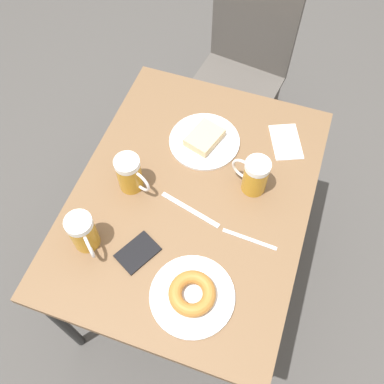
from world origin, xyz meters
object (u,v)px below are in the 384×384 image
Objects in this scene: plate_with_donut at (192,295)px; knife at (190,210)px; fork at (250,239)px; passport_near_edge at (138,252)px; beer_mug_left at (130,174)px; napkin_folded at (286,142)px; beer_mug_center at (255,175)px; plate_with_cake at (204,140)px; beer_mug_right at (83,233)px; chair at (243,62)px.

plate_with_donut is 0.29m from knife.
plate_with_donut reaches higher than knife.
passport_near_edge is at bearing -153.58° from fork.
beer_mug_left is 0.76× the size of napkin_folded.
plate_with_donut is at bearing -69.64° from knife.
beer_mug_center is 0.45m from passport_near_edge.
plate_with_cake is 0.58m from plate_with_donut.
beer_mug_center is 1.00× the size of beer_mug_right.
passport_near_edge is (-0.21, 0.08, -0.02)m from plate_with_donut.
chair reaches higher than napkin_folded.
chair is at bearing 106.52° from beer_mug_center.
napkin_folded is 0.67m from passport_near_edge.
plate_with_cake is at bearing -80.96° from chair.
chair reaches higher than plate_with_donut.
plate_with_cake is 0.29m from knife.
passport_near_edge is at bearing -97.27° from plate_with_cake.
beer_mug_right reaches higher than napkin_folded.
beer_mug_right is at bearing 171.21° from plate_with_donut.
fork is (0.04, -0.19, -0.07)m from beer_mug_center.
passport_near_edge is (-0.32, -0.16, 0.00)m from fork.
fork is at bearing 64.32° from plate_with_donut.
chair is at bearing 91.14° from plate_with_cake.
chair is 6.27× the size of beer_mug_right.
beer_mug_center reaches higher than napkin_folded.
beer_mug_right is at bearing -141.13° from knife.
chair is 1.18m from beer_mug_right.
beer_mug_left and beer_mug_right have the same top height.
beer_mug_right is 0.79× the size of fork.
plate_with_donut is at bearing -20.04° from passport_near_edge.
napkin_folded is (0.07, 0.22, -0.07)m from beer_mug_center.
napkin_folded is (0.29, -0.54, 0.17)m from chair.
plate_with_donut is at bearing -99.19° from beer_mug_center.
beer_mug_right is at bearing -173.64° from passport_near_edge.
beer_mug_left is at bearing -142.31° from napkin_folded.
beer_mug_left is at bearing -161.79° from beer_mug_center.
fork is (0.27, -0.96, 0.17)m from chair.
plate_with_donut is 1.37× the size of napkin_folded.
fork is at bearing -10.49° from knife.
beer_mug_left is 0.44m from fork.
passport_near_edge is at bearing 6.36° from beer_mug_right.
chair reaches higher than fork.
knife is (0.04, -0.28, -0.01)m from plate_with_cake.
plate_with_donut is 1.41× the size of fork.
napkin_folded is 0.84× the size of knife.
beer_mug_left is (-0.32, 0.30, 0.05)m from plate_with_donut.
beer_mug_right is (-0.44, -0.37, 0.00)m from beer_mug_center.
plate_with_cake is 1.38× the size of napkin_folded.
beer_mug_center is at bearing -65.58° from chair.
beer_mug_right reaches higher than plate_with_donut.
beer_mug_center is at bearing -106.66° from napkin_folded.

